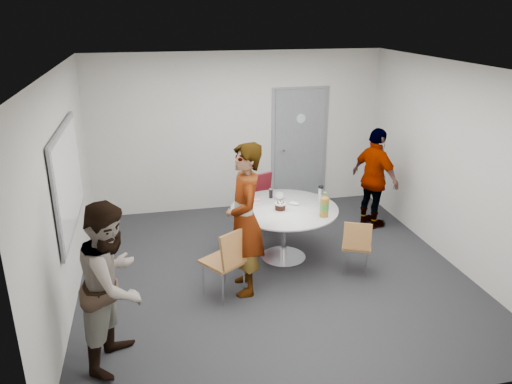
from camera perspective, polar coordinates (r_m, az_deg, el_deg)
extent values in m
plane|color=black|center=(6.79, 1.95, -9.24)|extent=(5.00, 5.00, 0.00)
plane|color=silver|center=(5.94, 2.27, 14.06)|extent=(5.00, 5.00, 0.00)
plane|color=beige|center=(8.58, -2.08, 6.85)|extent=(5.00, 0.00, 5.00)
plane|color=beige|center=(6.14, -21.14, -0.09)|extent=(0.00, 5.00, 5.00)
plane|color=beige|center=(7.25, 21.64, 2.87)|extent=(0.00, 5.00, 5.00)
plane|color=beige|center=(4.07, 11.01, -9.48)|extent=(5.00, 0.00, 5.00)
cube|color=slate|center=(8.89, 5.00, 5.10)|extent=(0.90, 0.05, 2.05)
cube|color=slate|center=(8.92, 4.95, 5.14)|extent=(1.02, 0.04, 2.12)
cylinder|color=#B2BFC6|center=(8.74, 5.16, 8.37)|extent=(0.16, 0.01, 0.16)
cylinder|color=silver|center=(8.75, 3.10, 4.86)|extent=(0.04, 0.14, 0.04)
cube|color=slate|center=(6.29, -20.71, 1.41)|extent=(0.03, 1.90, 1.25)
cube|color=white|center=(6.28, -20.53, 1.42)|extent=(0.01, 1.78, 1.13)
cylinder|color=silver|center=(6.86, 3.25, -1.91)|extent=(1.48, 1.48, 0.03)
cylinder|color=silver|center=(7.01, 3.19, -4.75)|extent=(0.09, 0.09, 0.72)
cylinder|color=silver|center=(7.17, 3.14, -7.41)|extent=(0.63, 0.63, 0.02)
cylinder|color=silver|center=(6.77, 2.78, -2.05)|extent=(0.19, 0.19, 0.01)
cylinder|color=black|center=(6.75, 2.79, -1.73)|extent=(0.14, 0.14, 0.08)
cylinder|color=white|center=(6.73, 2.79, -1.35)|extent=(0.15, 0.15, 0.02)
cylinder|color=olive|center=(6.57, 7.82, -1.75)|extent=(0.11, 0.11, 0.26)
cylinder|color=#408434|center=(6.57, 7.82, -1.66)|extent=(0.12, 0.12, 0.10)
cone|color=olive|center=(6.51, 7.88, -0.47)|extent=(0.11, 0.11, 0.05)
cylinder|color=#519644|center=(6.50, 7.90, -0.13)|extent=(0.04, 0.04, 0.03)
imported|color=white|center=(7.13, 2.69, -0.47)|extent=(0.17, 0.17, 0.09)
cylinder|color=black|center=(7.18, 1.72, -0.18)|extent=(0.06, 0.06, 0.13)
cylinder|color=silver|center=(7.11, 7.40, -0.27)|extent=(0.07, 0.07, 0.19)
cylinder|color=black|center=(7.07, 7.44, 0.58)|extent=(0.08, 0.08, 0.03)
cube|color=#E67379|center=(7.07, -0.10, -0.96)|extent=(0.14, 0.09, 0.02)
ellipsoid|color=white|center=(6.97, 4.36, -1.32)|extent=(0.15, 0.15, 0.03)
cube|color=brown|center=(6.09, -3.77, -7.89)|extent=(0.61, 0.61, 0.04)
cube|color=brown|center=(5.85, -2.43, -6.50)|extent=(0.40, 0.31, 0.42)
cylinder|color=silver|center=(6.43, -3.64, -8.68)|extent=(0.02, 0.02, 0.47)
cylinder|color=silver|center=(6.22, -6.07, -9.80)|extent=(0.02, 0.02, 0.47)
cylinder|color=silver|center=(6.20, -1.37, -9.79)|extent=(0.02, 0.02, 0.47)
cylinder|color=silver|center=(5.99, -3.82, -11.00)|extent=(0.02, 0.02, 0.47)
cube|color=brown|center=(6.77, 11.43, -5.93)|extent=(0.49, 0.49, 0.03)
cube|color=brown|center=(6.52, 11.52, -5.00)|extent=(0.36, 0.22, 0.36)
cylinder|color=silver|center=(7.00, 12.59, -6.95)|extent=(0.02, 0.02, 0.40)
cylinder|color=silver|center=(6.99, 10.11, -6.77)|extent=(0.02, 0.02, 0.40)
cylinder|color=silver|center=(6.73, 12.58, -8.11)|extent=(0.02, 0.02, 0.40)
cylinder|color=silver|center=(6.73, 9.99, -7.92)|extent=(0.02, 0.02, 0.40)
cube|color=maroon|center=(7.81, 1.31, -1.35)|extent=(0.56, 0.56, 0.04)
cube|color=maroon|center=(7.89, 0.46, 0.70)|extent=(0.42, 0.24, 0.41)
cylinder|color=silver|center=(7.68, 0.99, -3.63)|extent=(0.02, 0.02, 0.46)
cylinder|color=silver|center=(7.87, 3.08, -3.04)|extent=(0.02, 0.02, 0.46)
cylinder|color=silver|center=(7.94, -0.47, -2.79)|extent=(0.02, 0.02, 0.46)
cylinder|color=silver|center=(8.12, 1.59, -2.24)|extent=(0.02, 0.02, 0.46)
imported|color=#A5C6EA|center=(6.00, -1.27, -3.21)|extent=(0.49, 0.71, 1.90)
imported|color=white|center=(5.06, -16.00, -10.08)|extent=(0.89, 1.00, 1.70)
imported|color=black|center=(8.11, 13.42, 1.51)|extent=(0.69, 1.03, 1.62)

